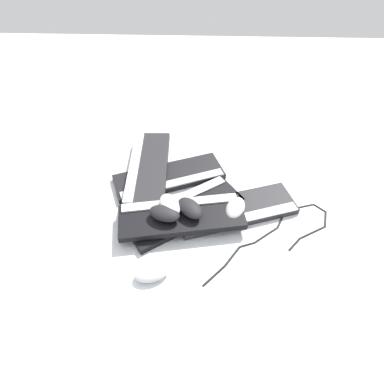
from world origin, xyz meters
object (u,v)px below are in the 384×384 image
keyboard_2 (185,211)px  mouse_1 (164,213)px  keyboard_1 (169,177)px  mouse_3 (170,205)px  keyboard_0 (237,210)px  mouse_2 (152,273)px  mouse_0 (235,208)px  keyboard_3 (182,216)px  keyboard_4 (148,167)px  mouse_4 (190,208)px

keyboard_2 → mouse_1: (-0.06, -0.07, 0.07)m
keyboard_1 → mouse_3: (0.02, -0.21, 0.07)m
keyboard_2 → mouse_3: (-0.05, -0.03, 0.07)m
keyboard_0 → mouse_1: size_ratio=4.23×
mouse_2 → keyboard_0: bearing=25.4°
keyboard_1 → mouse_2: 0.45m
keyboard_0 → mouse_2: bearing=-135.5°
mouse_0 → mouse_3: mouse_3 is taller
keyboard_0 → mouse_0: bearing=-112.6°
keyboard_0 → keyboard_3: 0.21m
keyboard_3 → keyboard_4: (-0.15, 0.26, 0.00)m
keyboard_2 → keyboard_4: keyboard_4 is taller
mouse_0 → mouse_2: size_ratio=1.00×
keyboard_0 → mouse_2: size_ratio=4.23×
keyboard_4 → mouse_2: size_ratio=4.04×
mouse_3 → mouse_4: 0.07m
mouse_1 → mouse_3: size_ratio=1.00×
keyboard_0 → keyboard_3: bearing=-162.6°
keyboard_2 → mouse_0: mouse_0 is taller
keyboard_3 → mouse_1: mouse_1 is taller
mouse_1 → mouse_2: size_ratio=1.00×
keyboard_0 → keyboard_4: (-0.35, 0.19, 0.03)m
keyboard_1 → mouse_3: mouse_3 is taller
keyboard_4 → mouse_3: bearing=-65.0°
keyboard_2 → mouse_1: size_ratio=4.07×
mouse_1 → mouse_4: bearing=-144.3°
mouse_0 → mouse_3: bearing=113.8°
keyboard_1 → mouse_4: 0.25m
keyboard_0 → keyboard_3: (-0.20, -0.06, 0.03)m
keyboard_3 → mouse_4: mouse_4 is taller
keyboard_4 → mouse_3: 0.26m
keyboard_1 → mouse_2: bearing=-92.4°
mouse_0 → mouse_4: bearing=119.9°
keyboard_2 → mouse_3: size_ratio=4.07×
keyboard_0 → mouse_3: 0.25m
keyboard_4 → mouse_4: size_ratio=4.04×
keyboard_3 → mouse_0: (0.19, 0.04, 0.01)m
keyboard_3 → keyboard_4: bearing=120.7°
keyboard_1 → mouse_3: size_ratio=4.22×
keyboard_3 → mouse_1: 0.07m
mouse_0 → mouse_1: 0.26m
mouse_2 → keyboard_4: bearing=79.4°
keyboard_1 → keyboard_0: bearing=-32.5°
keyboard_4 → mouse_3: mouse_3 is taller
mouse_0 → mouse_2: mouse_0 is taller
keyboard_3 → keyboard_1: bearing=105.3°
keyboard_0 → keyboard_3: keyboard_3 is taller
keyboard_3 → mouse_3: bearing=154.8°
keyboard_2 → keyboard_3: size_ratio=0.98×
keyboard_4 → keyboard_2: bearing=-52.1°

